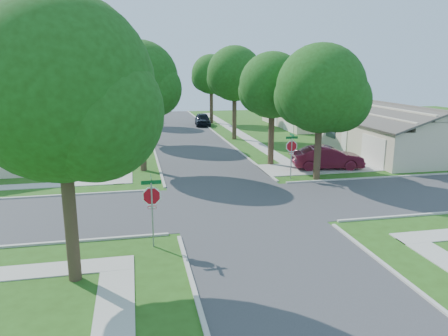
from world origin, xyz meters
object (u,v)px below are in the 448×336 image
stop_sign_ne (292,148)px  car_curb_east (203,119)px  tree_w_mid (138,74)px  tree_w_near (141,83)px  car_driveway (327,158)px  stop_sign_sw (152,199)px  tree_e_near (273,88)px  tree_e_far (212,76)px  house_ne_near (392,136)px  tree_e_mid (235,76)px  house_nw_far (38,117)px  tree_ne_corner (321,93)px  tree_sw_corner (62,97)px  car_curb_west (149,116)px  tree_w_far (136,80)px  house_ne_far (309,114)px

stop_sign_ne → car_curb_east: (-1.50, 27.18, -1.26)m
stop_sign_ne → tree_w_mid: (-9.34, 16.31, 4.46)m
tree_w_near → car_driveway: tree_w_near is taller
tree_w_near → tree_w_mid: tree_w_mid is taller
stop_sign_sw → tree_e_near: tree_e_near is taller
tree_e_far → house_ne_near: tree_e_far is taller
tree_w_near → tree_e_mid: bearing=51.9°
car_curb_east → tree_e_mid: bearing=-76.5°
tree_e_near → house_ne_near: 12.14m
house_ne_near → car_driveway: (-7.76, -4.22, -0.69)m
tree_e_mid → house_nw_far: 23.95m
stop_sign_sw → tree_w_near: size_ratio=0.33×
tree_ne_corner → tree_sw_corner: bearing=-140.9°
tree_e_near → car_curb_west: size_ratio=1.77×
tree_w_mid → house_ne_near: tree_w_mid is taller
stop_sign_sw → tree_w_far: bearing=89.9°
tree_e_near → house_nw_far: tree_e_near is taller
stop_sign_ne → tree_w_near: size_ratio=0.33×
tree_w_near → tree_sw_corner: tree_sw_corner is taller
tree_w_far → tree_sw_corner: (-2.78, -41.00, 0.76)m
house_nw_far → car_curb_east: (19.19, -0.12, -0.74)m
tree_ne_corner → house_ne_near: size_ratio=0.64×
car_curb_west → tree_e_near: bearing=99.5°
tree_e_near → tree_ne_corner: tree_ne_corner is taller
tree_w_near → tree_ne_corner: tree_w_near is taller
tree_w_near → house_ne_far: 29.10m
stop_sign_sw → tree_e_mid: 27.71m
tree_w_mid → stop_sign_ne: bearing=-60.2°
tree_w_mid → tree_e_mid: bearing=-0.0°
tree_w_mid → tree_w_far: 13.04m
tree_w_far → car_curb_east: tree_w_far is taller
car_curb_east → house_ne_near: bearing=-53.1°
tree_e_far → tree_w_mid: 16.05m
car_driveway → car_curb_west: size_ratio=1.07×
house_ne_near → house_nw_far: same height
tree_e_mid → house_ne_far: bearing=35.4°
stop_sign_ne → tree_e_far: bearing=89.9°
tree_sw_corner → stop_sign_ne: bearing=43.9°
stop_sign_ne → tree_w_near: tree_w_near is taller
stop_sign_sw → house_ne_near: house_ne_near is taller
stop_sign_ne → tree_ne_corner: bearing=-16.6°
car_curb_west → house_ne_far: bearing=149.2°
tree_w_mid → house_nw_far: tree_w_mid is taller
tree_w_far → house_nw_far: tree_w_far is taller
tree_e_near → tree_w_near: size_ratio=0.92×
house_ne_far → tree_e_near: bearing=-119.3°
car_driveway → car_curb_east: car_driveway is taller
car_curb_east → car_driveway: bearing=-73.3°
tree_w_mid → tree_sw_corner: (-2.80, -28.00, -0.23)m
tree_e_far → stop_sign_ne: bearing=-90.1°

